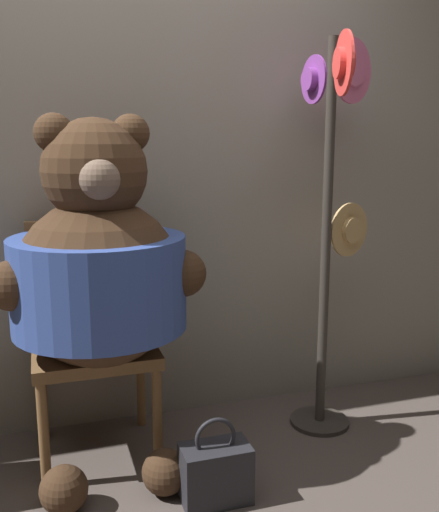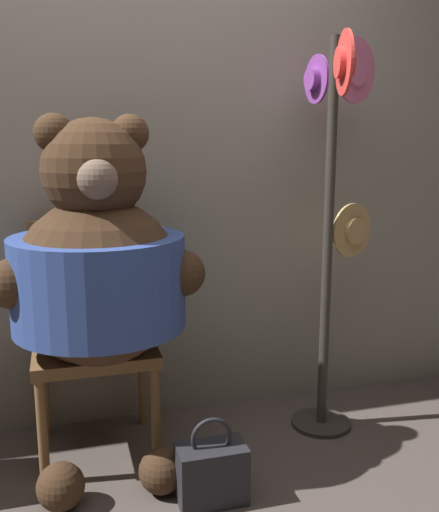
# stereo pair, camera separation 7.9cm
# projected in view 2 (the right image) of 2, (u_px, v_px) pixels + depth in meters

# --- Properties ---
(ground_plane) EXTENTS (14.00, 14.00, 0.00)m
(ground_plane) POSITION_uv_depth(u_px,v_px,m) (151.00, 507.00, 2.10)
(ground_plane) COLOR #4C423D
(wall_back) EXTENTS (8.00, 0.10, 2.26)m
(wall_back) POSITION_uv_depth(u_px,v_px,m) (118.00, 185.00, 2.63)
(wall_back) COLOR gray
(wall_back) RESTS_ON ground_plane
(chair) EXTENTS (0.50, 0.45, 0.99)m
(chair) POSITION_uv_depth(u_px,v_px,m) (93.00, 326.00, 2.47)
(chair) COLOR brown
(chair) RESTS_ON ground_plane
(teddy_bear) EXTENTS (0.83, 0.74, 1.43)m
(teddy_bear) POSITION_uv_depth(u_px,v_px,m) (99.00, 271.00, 2.27)
(teddy_bear) COLOR #3D2819
(teddy_bear) RESTS_ON ground_plane
(hat_display_rack) EXTENTS (0.41, 0.55, 1.77)m
(hat_display_rack) POSITION_uv_depth(u_px,v_px,m) (335.00, 199.00, 2.53)
(hat_display_rack) COLOR #332D28
(hat_display_rack) RESTS_ON ground_plane
(handbag_on_ground) EXTENTS (0.26, 0.15, 0.34)m
(handbag_on_ground) POSITION_uv_depth(u_px,v_px,m) (212.00, 472.00, 2.12)
(handbag_on_ground) COLOR #232328
(handbag_on_ground) RESTS_ON ground_plane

